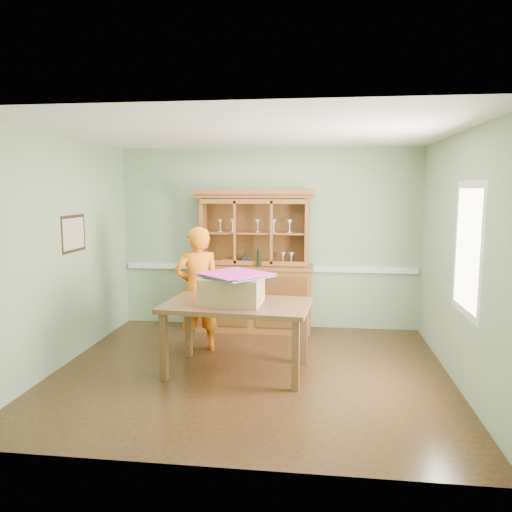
# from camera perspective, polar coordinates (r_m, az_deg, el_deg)

# --- Properties ---
(floor) EXTENTS (4.50, 4.50, 0.00)m
(floor) POSITION_cam_1_polar(r_m,az_deg,el_deg) (5.91, -0.63, -13.11)
(floor) COLOR #452D16
(floor) RESTS_ON ground
(ceiling) EXTENTS (4.50, 4.50, 0.00)m
(ceiling) POSITION_cam_1_polar(r_m,az_deg,el_deg) (5.55, -0.67, 13.93)
(ceiling) COLOR white
(ceiling) RESTS_ON wall_back
(wall_back) EXTENTS (4.50, 0.00, 4.50)m
(wall_back) POSITION_cam_1_polar(r_m,az_deg,el_deg) (7.54, 1.43, 2.02)
(wall_back) COLOR #88A67D
(wall_back) RESTS_ON floor
(wall_left) EXTENTS (0.00, 4.00, 4.00)m
(wall_left) POSITION_cam_1_polar(r_m,az_deg,el_deg) (6.28, -21.42, 0.34)
(wall_left) COLOR #88A67D
(wall_left) RESTS_ON floor
(wall_right) EXTENTS (0.00, 4.00, 4.00)m
(wall_right) POSITION_cam_1_polar(r_m,az_deg,el_deg) (5.72, 22.30, -0.39)
(wall_right) COLOR #88A67D
(wall_right) RESTS_ON floor
(wall_front) EXTENTS (4.50, 0.00, 4.50)m
(wall_front) POSITION_cam_1_polar(r_m,az_deg,el_deg) (3.63, -4.99, -4.24)
(wall_front) COLOR #88A67D
(wall_front) RESTS_ON floor
(chair_rail) EXTENTS (4.41, 0.05, 0.08)m
(chair_rail) POSITION_cam_1_polar(r_m,az_deg,el_deg) (7.58, 1.40, -1.39)
(chair_rail) COLOR silver
(chair_rail) RESTS_ON wall_back
(framed_map) EXTENTS (0.03, 0.60, 0.46)m
(framed_map) POSITION_cam_1_polar(r_m,az_deg,el_deg) (6.52, -20.09, 2.42)
(framed_map) COLOR black
(framed_map) RESTS_ON wall_left
(window_panel) EXTENTS (0.03, 0.96, 1.36)m
(window_panel) POSITION_cam_1_polar(r_m,az_deg,el_deg) (5.41, 22.98, 0.74)
(window_panel) COLOR silver
(window_panel) RESTS_ON wall_right
(china_hutch) EXTENTS (1.77, 0.58, 2.08)m
(china_hutch) POSITION_cam_1_polar(r_m,az_deg,el_deg) (7.42, -0.22, -2.90)
(china_hutch) COLOR #915C27
(china_hutch) RESTS_ON floor
(dining_table) EXTENTS (1.70, 1.11, 0.81)m
(dining_table) POSITION_cam_1_polar(r_m,az_deg,el_deg) (5.70, -2.20, -6.31)
(dining_table) COLOR brown
(dining_table) RESTS_ON floor
(cardboard_box) EXTENTS (0.69, 0.56, 0.31)m
(cardboard_box) POSITION_cam_1_polar(r_m,az_deg,el_deg) (5.60, -2.76, -3.96)
(cardboard_box) COLOR #A37C54
(cardboard_box) RESTS_ON dining_table
(kite_stack) EXTENTS (0.88, 0.88, 0.04)m
(kite_stack) POSITION_cam_1_polar(r_m,az_deg,el_deg) (5.58, -2.35, -2.15)
(kite_stack) COLOR green
(kite_stack) RESTS_ON cardboard_box
(person) EXTENTS (0.69, 0.58, 1.62)m
(person) POSITION_cam_1_polar(r_m,az_deg,el_deg) (6.48, -6.66, -3.80)
(person) COLOR orange
(person) RESTS_ON floor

